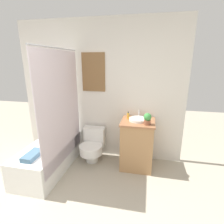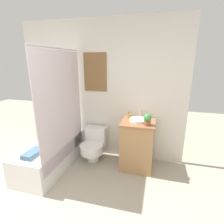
# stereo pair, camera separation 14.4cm
# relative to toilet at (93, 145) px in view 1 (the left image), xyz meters

# --- Properties ---
(wall_back) EXTENTS (3.04, 0.07, 2.50)m
(wall_back) POSITION_rel_toilet_xyz_m (0.08, 0.29, 0.96)
(wall_back) COLOR silver
(wall_back) RESTS_ON ground_plane
(shower_area) EXTENTS (0.61, 1.36, 1.98)m
(shower_area) POSITION_rel_toilet_xyz_m (-0.62, -0.42, -0.01)
(shower_area) COLOR white
(shower_area) RESTS_ON ground_plane
(toilet) EXTENTS (0.42, 0.53, 0.60)m
(toilet) POSITION_rel_toilet_xyz_m (0.00, 0.00, 0.00)
(toilet) COLOR white
(toilet) RESTS_ON ground_plane
(vanity) EXTENTS (0.56, 0.54, 0.84)m
(vanity) POSITION_rel_toilet_xyz_m (0.81, -0.02, 0.13)
(vanity) COLOR #AD7F51
(vanity) RESTS_ON ground_plane
(sink) EXTENTS (0.30, 0.34, 0.13)m
(sink) POSITION_rel_toilet_xyz_m (0.81, 0.00, 0.56)
(sink) COLOR white
(sink) RESTS_ON vanity
(soap_bottle) EXTENTS (0.04, 0.04, 0.13)m
(soap_bottle) POSITION_rel_toilet_xyz_m (0.64, 0.05, 0.60)
(soap_bottle) COLOR gold
(soap_bottle) RESTS_ON vanity
(potted_plant) EXTENTS (0.12, 0.12, 0.19)m
(potted_plant) POSITION_rel_toilet_xyz_m (0.96, -0.16, 0.64)
(potted_plant) COLOR brown
(potted_plant) RESTS_ON vanity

